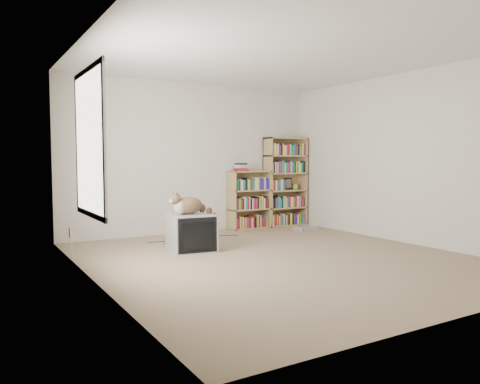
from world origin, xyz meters
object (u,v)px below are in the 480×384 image
bookcase_short (249,202)px  bookcase_tall (285,184)px  cat (192,208)px  crt_tv (191,233)px  dvd_player (305,228)px

bookcase_short → bookcase_tall: bearing=-0.0°
cat → bookcase_tall: size_ratio=0.40×
cat → bookcase_short: size_ratio=0.64×
bookcase_short → crt_tv: bearing=-142.1°
crt_tv → bookcase_tall: (2.54, 1.36, 0.53)m
bookcase_tall → dvd_player: bookcase_tall is taller
cat → bookcase_tall: bookcase_tall is taller
bookcase_tall → dvd_player: bearing=-96.6°
cat → dvd_player: (2.44, 0.65, -0.54)m
crt_tv → bookcase_tall: bookcase_tall is taller
crt_tv → bookcase_tall: 2.93m
crt_tv → cat: bearing=-59.8°
cat → bookcase_tall: (2.53, 1.38, 0.19)m
dvd_player → crt_tv: bearing=-173.1°
cat → dvd_player: size_ratio=1.79×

